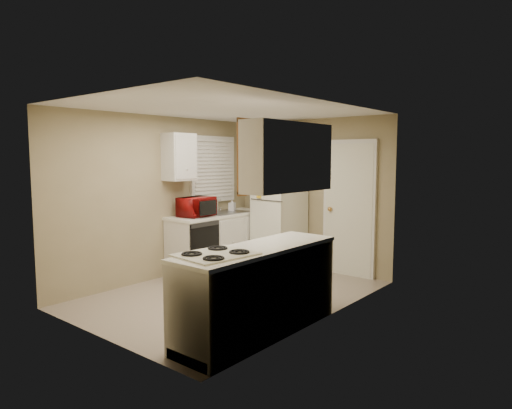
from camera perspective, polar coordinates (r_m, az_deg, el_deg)
The scene contains 19 objects.
floor at distance 6.13m, azimuth -3.03°, elevation -11.14°, with size 3.80×3.80×0.00m, color #B7A793.
ceiling at distance 5.89m, azimuth -3.16°, elevation 11.79°, with size 3.80×3.80×0.00m, color white.
wall_left at distance 6.91m, azimuth -11.69°, elevation 0.85°, with size 3.80×3.80×0.00m, color tan.
wall_right at distance 5.05m, azimuth 8.70°, elevation -0.95°, with size 3.80×3.80×0.00m, color tan.
wall_back at distance 7.39m, azimuth 6.91°, elevation 1.26°, with size 2.80×2.80×0.00m, color tan.
wall_front at distance 4.68m, azimuth -19.03°, elevation -1.76°, with size 2.80×2.80×0.00m, color tan.
left_counter at distance 7.39m, azimuth -4.64°, elevation -4.59°, with size 0.60×1.80×0.90m, color silver.
dishwasher at distance 6.77m, azimuth -6.41°, elevation -5.25°, with size 0.03×0.58×0.72m, color black.
sink at distance 7.44m, azimuth -3.86°, elevation -1.32°, with size 0.54×0.74×0.16m, color gray.
microwave at distance 6.97m, azimuth -7.46°, elevation -0.27°, with size 0.30×0.53×0.35m, color maroon.
soap_bottle at distance 7.61m, azimuth -3.01°, elevation -0.08°, with size 0.09×0.10×0.21m, color white.
window_blinds at distance 7.56m, azimuth -5.34°, elevation 4.42°, with size 0.10×0.98×1.08m, color silver.
upper_cabinet_left at distance 6.91m, azimuth -9.58°, elevation 5.87°, with size 0.30×0.45×0.70m, color silver.
refrigerator at distance 7.40m, azimuth 2.90°, elevation -1.67°, with size 0.67×0.66×1.64m, color silver.
cabinet_over_fridge at distance 7.47m, azimuth 3.75°, elevation 7.48°, with size 0.70×0.30×0.40m, color silver.
interior_door at distance 7.03m, azimuth 11.53°, elevation -0.54°, with size 0.86×0.06×2.08m, color silver.
right_counter at distance 4.73m, azimuth 0.30°, elevation -10.65°, with size 0.60×2.00×0.90m, color silver.
stove at distance 4.38m, azimuth -4.99°, elevation -12.60°, with size 0.55×0.67×0.82m, color silver.
upper_cabinet_right at distance 4.68m, azimuth 4.07°, elevation 5.92°, with size 0.30×1.20×0.70m, color silver.
Camera 1 is at (3.96, -4.32, 1.80)m, focal length 32.00 mm.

